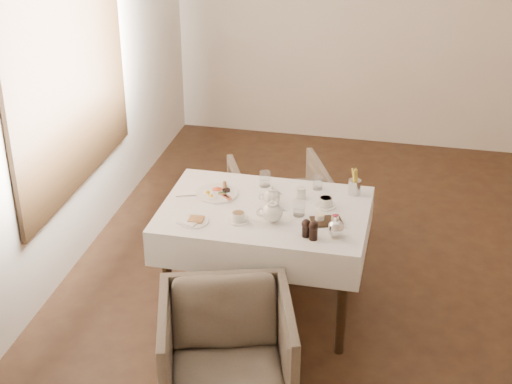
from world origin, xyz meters
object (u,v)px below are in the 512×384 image
Objects in this scene: teapot_centre at (272,195)px; armchair_near at (227,354)px; table at (265,225)px; armchair_far at (279,204)px; breakfast_plate at (218,193)px.

armchair_near is at bearing -115.56° from teapot_centre.
teapot_centre reaches higher than table.
armchair_near is 1.09m from teapot_centre.
table reaches higher than armchair_near.
breakfast_plate is at bearing 47.14° from armchair_far.
armchair_far is at bearing 94.90° from table.
armchair_far is at bearing 81.04° from breakfast_plate.
armchair_near is (-0.02, -0.91, -0.31)m from table.
teapot_centre is (0.05, 0.98, 0.48)m from armchair_near.
armchair_near is 4.81× the size of teapot_centre.
breakfast_plate is (-0.32, 1.03, 0.43)m from armchair_near.
teapot_centre is at bearing 70.33° from armchair_near.
armchair_far is at bearing 74.91° from armchair_near.
breakfast_plate is (-0.26, -0.76, 0.45)m from armchair_far.
armchair_near is at bearing -91.12° from table.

